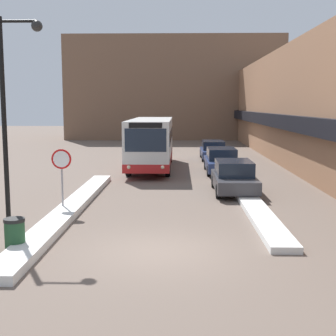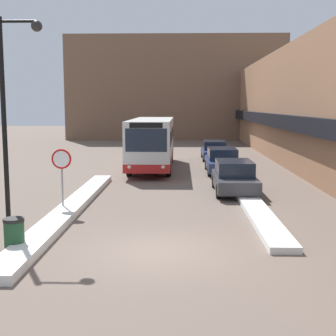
{
  "view_description": "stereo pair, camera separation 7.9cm",
  "coord_description": "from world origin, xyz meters",
  "px_view_note": "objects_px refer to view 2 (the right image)",
  "views": [
    {
      "loc": [
        0.61,
        -12.76,
        4.1
      ],
      "look_at": [
        0.18,
        5.19,
        1.68
      ],
      "focal_mm": 50.0,
      "sensor_mm": 36.0,
      "label": 1
    },
    {
      "loc": [
        0.69,
        -12.76,
        4.1
      ],
      "look_at": [
        0.18,
        5.19,
        1.68
      ],
      "focal_mm": 50.0,
      "sensor_mm": 36.0,
      "label": 2
    }
  ],
  "objects_px": {
    "parked_car_back": "(214,150)",
    "stop_sign": "(62,166)",
    "street_lamp": "(11,101)",
    "parked_car_front": "(234,177)",
    "parked_car_middle": "(222,160)",
    "trash_bin": "(14,235)",
    "city_bus": "(152,142)"
  },
  "relations": [
    {
      "from": "city_bus",
      "to": "street_lamp",
      "type": "relative_size",
      "value": 1.55
    },
    {
      "from": "stop_sign",
      "to": "street_lamp",
      "type": "height_order",
      "value": "street_lamp"
    },
    {
      "from": "parked_car_back",
      "to": "parked_car_middle",
      "type": "bearing_deg",
      "value": -90.0
    },
    {
      "from": "parked_car_back",
      "to": "trash_bin",
      "type": "height_order",
      "value": "parked_car_back"
    },
    {
      "from": "city_bus",
      "to": "parked_car_front",
      "type": "bearing_deg",
      "value": -62.12
    },
    {
      "from": "parked_car_front",
      "to": "parked_car_back",
      "type": "height_order",
      "value": "parked_car_front"
    },
    {
      "from": "parked_car_front",
      "to": "street_lamp",
      "type": "height_order",
      "value": "street_lamp"
    },
    {
      "from": "parked_car_back",
      "to": "stop_sign",
      "type": "xyz_separation_m",
      "value": [
        -7.06,
        -17.93,
        1.07
      ]
    },
    {
      "from": "parked_car_middle",
      "to": "street_lamp",
      "type": "distance_m",
      "value": 15.8
    },
    {
      "from": "parked_car_middle",
      "to": "parked_car_back",
      "type": "bearing_deg",
      "value": 90.0
    },
    {
      "from": "street_lamp",
      "to": "trash_bin",
      "type": "bearing_deg",
      "value": -71.54
    },
    {
      "from": "street_lamp",
      "to": "trash_bin",
      "type": "relative_size",
      "value": 7.27
    },
    {
      "from": "street_lamp",
      "to": "parked_car_front",
      "type": "bearing_deg",
      "value": 38.84
    },
    {
      "from": "city_bus",
      "to": "street_lamp",
      "type": "distance_m",
      "value": 15.45
    },
    {
      "from": "parked_car_middle",
      "to": "trash_bin",
      "type": "xyz_separation_m",
      "value": [
        -7.21,
        -15.74,
        -0.27
      ]
    },
    {
      "from": "parked_car_front",
      "to": "parked_car_middle",
      "type": "bearing_deg",
      "value": 90.0
    },
    {
      "from": "trash_bin",
      "to": "parked_car_front",
      "type": "bearing_deg",
      "value": 51.72
    },
    {
      "from": "trash_bin",
      "to": "street_lamp",
      "type": "bearing_deg",
      "value": 108.46
    },
    {
      "from": "parked_car_middle",
      "to": "stop_sign",
      "type": "distance_m",
      "value": 13.01
    },
    {
      "from": "trash_bin",
      "to": "parked_car_middle",
      "type": "bearing_deg",
      "value": 65.4
    },
    {
      "from": "parked_car_back",
      "to": "stop_sign",
      "type": "distance_m",
      "value": 19.3
    },
    {
      "from": "street_lamp",
      "to": "parked_car_back",
      "type": "bearing_deg",
      "value": 68.16
    },
    {
      "from": "street_lamp",
      "to": "parked_car_middle",
      "type": "bearing_deg",
      "value": 58.35
    },
    {
      "from": "street_lamp",
      "to": "trash_bin",
      "type": "xyz_separation_m",
      "value": [
        0.88,
        -2.62,
        -3.76
      ]
    },
    {
      "from": "parked_car_middle",
      "to": "trash_bin",
      "type": "relative_size",
      "value": 5.12
    },
    {
      "from": "parked_car_front",
      "to": "parked_car_middle",
      "type": "xyz_separation_m",
      "value": [
        0.0,
        6.61,
        -0.0
      ]
    },
    {
      "from": "parked_car_front",
      "to": "trash_bin",
      "type": "bearing_deg",
      "value": -128.28
    },
    {
      "from": "parked_car_middle",
      "to": "trash_bin",
      "type": "height_order",
      "value": "parked_car_middle"
    },
    {
      "from": "parked_car_back",
      "to": "stop_sign",
      "type": "bearing_deg",
      "value": -111.51
    },
    {
      "from": "parked_car_front",
      "to": "parked_car_back",
      "type": "distance_m",
      "value": 13.66
    },
    {
      "from": "parked_car_back",
      "to": "stop_sign",
      "type": "height_order",
      "value": "stop_sign"
    },
    {
      "from": "city_bus",
      "to": "parked_car_back",
      "type": "height_order",
      "value": "city_bus"
    }
  ]
}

